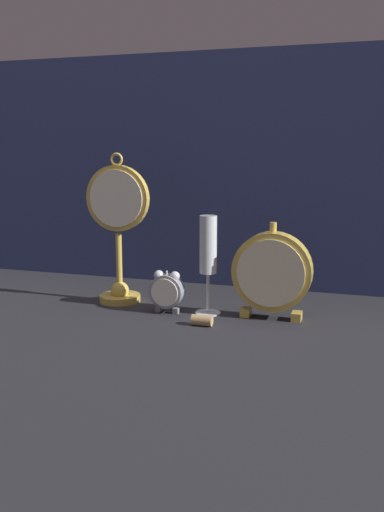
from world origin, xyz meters
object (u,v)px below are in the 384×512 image
at_px(champagne_flute, 208,253).
at_px(wine_cork, 202,320).
at_px(alarm_clock_twin_bell, 167,290).
at_px(pocket_watch_on_stand, 118,231).
at_px(mantel_clock_silver, 272,272).

bearing_deg(champagne_flute, wine_cork, -81.52).
height_order(alarm_clock_twin_bell, champagne_flute, champagne_flute).
bearing_deg(wine_cork, pocket_watch_on_stand, 153.43).
bearing_deg(wine_cork, mantel_clock_silver, 36.42).
bearing_deg(champagne_flute, mantel_clock_silver, 2.16).
distance_m(alarm_clock_twin_bell, mantel_clock_silver, 0.23).
xyz_separation_m(pocket_watch_on_stand, alarm_clock_twin_bell, (0.14, -0.05, -0.11)).
distance_m(mantel_clock_silver, wine_cork, 0.18).
bearing_deg(mantel_clock_silver, pocket_watch_on_stand, 175.68).
height_order(champagne_flute, wine_cork, champagne_flute).
height_order(pocket_watch_on_stand, mantel_clock_silver, pocket_watch_on_stand).
bearing_deg(mantel_clock_silver, champagne_flute, -177.84).
distance_m(pocket_watch_on_stand, mantel_clock_silver, 0.37).
xyz_separation_m(champagne_flute, wine_cork, (0.01, -0.09, -0.12)).
height_order(mantel_clock_silver, wine_cork, mantel_clock_silver).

